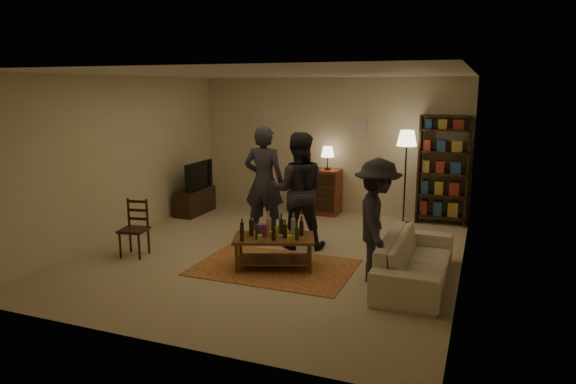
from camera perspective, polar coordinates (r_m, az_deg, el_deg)
The scene contains 13 objects.
floor at distance 7.94m, azimuth -1.79°, elevation -6.83°, with size 6.00×6.00×0.00m, color #C6B793.
room_shell at distance 10.57m, azimuth 1.23°, elevation 7.81°, with size 6.00×6.00×6.00m.
rug at distance 7.34m, azimuth -1.56°, elevation -8.36°, with size 2.20×1.50×0.01m, color maroon.
coffee_table at distance 7.22m, azimuth -1.64°, elevation -5.36°, with size 1.26×0.96×0.80m.
dining_chair at distance 8.09m, azimuth -16.61°, elevation -3.63°, with size 0.44×0.44×0.87m.
tv_stand at distance 10.49m, azimuth -10.31°, elevation -0.29°, with size 0.40×1.00×1.06m.
dresser at distance 10.35m, azimuth 3.07°, elevation 0.24°, with size 1.00×0.50×1.36m.
bookshelf at distance 9.85m, azimuth 16.84°, elevation 2.47°, with size 0.90×0.34×2.02m.
floor_lamp at distance 9.55m, azimuth 13.05°, elevation 5.12°, with size 0.36×0.36×1.75m.
sofa at distance 6.94m, azimuth 13.96°, elevation -7.30°, with size 2.08×0.81×0.61m, color beige.
person_left at distance 8.60m, azimuth -2.68°, elevation 1.13°, with size 0.69×0.45×1.90m, color #292931.
person_right at distance 8.03m, azimuth 1.12°, elevation 0.16°, with size 0.89×0.70×1.84m, color #23232A.
person_by_sofa at distance 6.77m, azimuth 9.86°, elevation -3.12°, with size 1.05×0.60×1.62m, color #27262D.
Camera 1 is at (2.95, -6.94, 2.51)m, focal length 32.00 mm.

